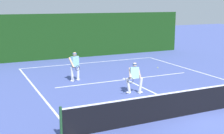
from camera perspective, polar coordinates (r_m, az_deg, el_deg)
ground_plane at (r=12.68m, az=15.55°, el=-8.35°), size 80.00×80.00×0.00m
court_line_baseline_far at (r=22.42m, az=-4.00°, el=0.82°), size 10.13×0.10×0.01m
court_line_service at (r=17.47m, az=2.61°, el=-2.34°), size 8.26×0.10×0.01m
court_line_centre at (r=15.11m, az=7.65°, el=-4.72°), size 0.10×6.40×0.01m
tennis_net at (r=12.51m, az=15.68°, el=-6.07°), size 11.10×0.09×1.10m
player_near at (r=14.65m, az=4.22°, el=-1.83°), size 1.03×0.83×1.52m
player_far at (r=17.08m, az=-6.93°, el=0.33°), size 0.68×0.90×1.63m
tennis_ball at (r=20.70m, az=8.53°, el=-0.12°), size 0.07×0.07×0.07m
back_fence_windscreen at (r=24.50m, az=-6.19°, el=5.85°), size 18.57×0.12×3.49m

